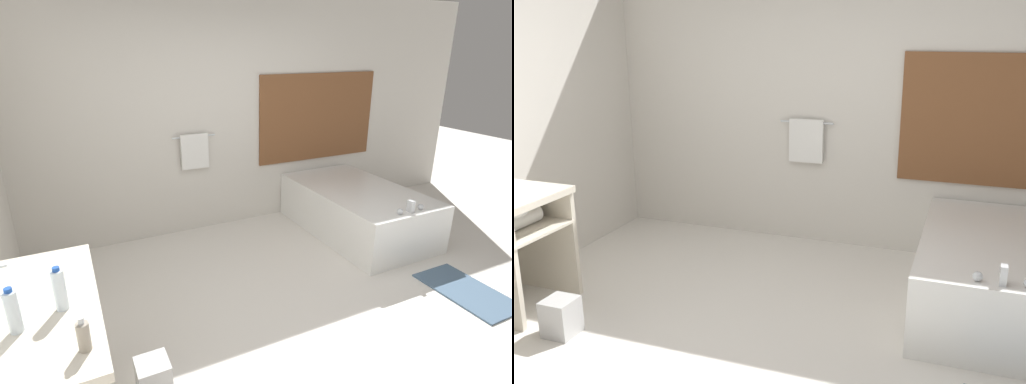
{
  "view_description": "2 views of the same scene",
  "coord_description": "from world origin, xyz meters",
  "views": [
    {
      "loc": [
        -1.61,
        -2.13,
        2.1
      ],
      "look_at": [
        -0.15,
        0.87,
        0.88
      ],
      "focal_mm": 28.0,
      "sensor_mm": 36.0,
      "label": 1
    },
    {
      "loc": [
        1.15,
        -2.82,
        2.0
      ],
      "look_at": [
        -0.16,
        0.79,
        0.88
      ],
      "focal_mm": 40.0,
      "sensor_mm": 36.0,
      "label": 2
    }
  ],
  "objects": [
    {
      "name": "bathtub",
      "position": [
        1.39,
        1.3,
        0.3
      ],
      "size": [
        1.06,
        1.79,
        0.66
      ],
      "color": "white",
      "rests_on": "ground_plane"
    },
    {
      "name": "wall_back_with_blinds",
      "position": [
        0.05,
        2.23,
        1.34
      ],
      "size": [
        7.4,
        0.13,
        2.7
      ],
      "color": "silver",
      "rests_on": "ground_plane"
    },
    {
      "name": "waste_bin",
      "position": [
        -1.33,
        -0.08,
        0.13
      ],
      "size": [
        0.2,
        0.2,
        0.26
      ],
      "color": "#B2B2B2",
      "rests_on": "ground_plane"
    },
    {
      "name": "ground_plane",
      "position": [
        0.0,
        0.0,
        0.0
      ],
      "size": [
        16.0,
        16.0,
        0.0
      ],
      "primitive_type": "plane",
      "color": "silver",
      "rests_on": "ground"
    }
  ]
}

